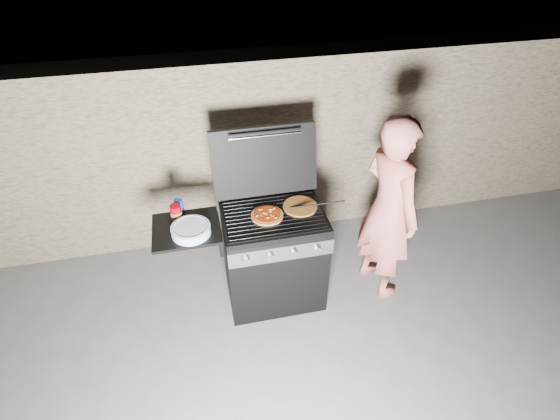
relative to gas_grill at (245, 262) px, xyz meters
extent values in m
plane|color=#54514E|center=(0.25, 0.00, -0.46)|extent=(50.00, 50.00, 0.00)
cube|color=#7C6C55|center=(0.25, 1.05, 0.44)|extent=(8.00, 0.35, 1.80)
cylinder|color=#BE7A28|center=(0.47, 0.05, 0.46)|extent=(0.34, 0.34, 0.01)
cylinder|color=#8B0009|center=(-0.48, 0.12, 0.51)|extent=(0.09, 0.09, 0.13)
cube|color=#132FB1|center=(-0.45, 0.19, 0.51)|extent=(0.07, 0.06, 0.13)
cylinder|color=silver|center=(-0.38, -0.07, 0.48)|extent=(0.37, 0.37, 0.07)
imported|color=#C0605C|center=(1.19, -0.05, 0.38)|extent=(0.54, 0.69, 1.67)
cylinder|color=black|center=(0.58, 0.00, 0.50)|extent=(0.44, 0.12, 0.09)
camera|label=1|loc=(-0.26, -2.58, 2.56)|focal=28.00mm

